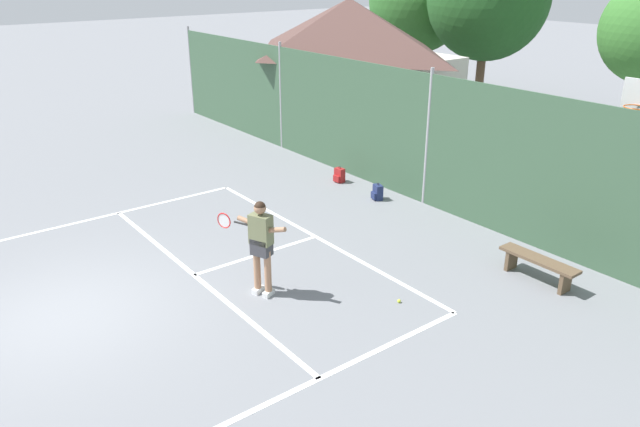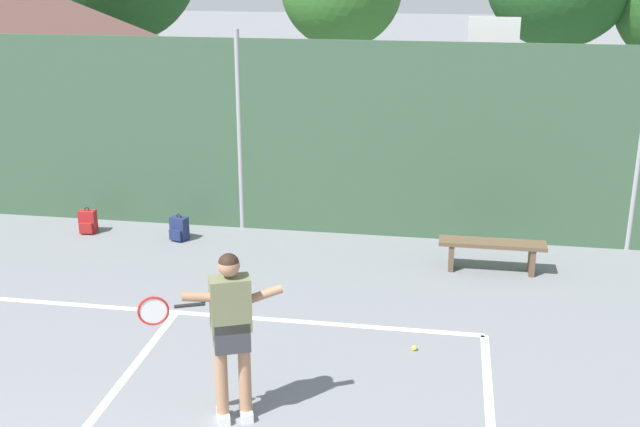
{
  "view_description": "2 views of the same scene",
  "coord_description": "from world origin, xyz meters",
  "px_view_note": "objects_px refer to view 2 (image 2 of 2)",
  "views": [
    {
      "loc": [
        10.0,
        -2.03,
        5.72
      ],
      "look_at": [
        1.39,
        4.56,
        1.26
      ],
      "focal_mm": 34.1,
      "sensor_mm": 36.0,
      "label": 1
    },
    {
      "loc": [
        3.51,
        -3.66,
        4.64
      ],
      "look_at": [
        1.62,
        7.62,
        0.8
      ],
      "focal_mm": 43.92,
      "sensor_mm": 36.0,
      "label": 2
    }
  ],
  "objects_px": {
    "basketball_hoop": "(490,87)",
    "tennis_player": "(230,323)",
    "courtside_bench": "(492,249)",
    "backpack_red": "(88,222)",
    "backpack_navy": "(179,229)",
    "tennis_ball": "(414,348)"
  },
  "relations": [
    {
      "from": "basketball_hoop",
      "to": "courtside_bench",
      "type": "height_order",
      "value": "basketball_hoop"
    },
    {
      "from": "tennis_player",
      "to": "tennis_ball",
      "type": "relative_size",
      "value": 28.1
    },
    {
      "from": "basketball_hoop",
      "to": "tennis_player",
      "type": "height_order",
      "value": "basketball_hoop"
    },
    {
      "from": "basketball_hoop",
      "to": "backpack_navy",
      "type": "xyz_separation_m",
      "value": [
        -5.1,
        -2.59,
        -2.12
      ]
    },
    {
      "from": "tennis_player",
      "to": "tennis_ball",
      "type": "bearing_deg",
      "value": 45.25
    },
    {
      "from": "tennis_player",
      "to": "courtside_bench",
      "type": "height_order",
      "value": "tennis_player"
    },
    {
      "from": "tennis_ball",
      "to": "backpack_navy",
      "type": "xyz_separation_m",
      "value": [
        -4.13,
        3.24,
        0.16
      ]
    },
    {
      "from": "backpack_red",
      "to": "backpack_navy",
      "type": "height_order",
      "value": "same"
    },
    {
      "from": "tennis_ball",
      "to": "courtside_bench",
      "type": "bearing_deg",
      "value": 69.54
    },
    {
      "from": "tennis_player",
      "to": "backpack_red",
      "type": "distance_m",
      "value": 6.58
    },
    {
      "from": "basketball_hoop",
      "to": "tennis_ball",
      "type": "relative_size",
      "value": 53.79
    },
    {
      "from": "backpack_navy",
      "to": "basketball_hoop",
      "type": "bearing_deg",
      "value": 26.95
    },
    {
      "from": "backpack_red",
      "to": "tennis_ball",
      "type": "bearing_deg",
      "value": -29.74
    },
    {
      "from": "basketball_hoop",
      "to": "backpack_navy",
      "type": "bearing_deg",
      "value": -153.05
    },
    {
      "from": "basketball_hoop",
      "to": "backpack_red",
      "type": "relative_size",
      "value": 7.67
    },
    {
      "from": "basketball_hoop",
      "to": "backpack_red",
      "type": "height_order",
      "value": "basketball_hoop"
    },
    {
      "from": "tennis_player",
      "to": "backpack_navy",
      "type": "relative_size",
      "value": 4.01
    },
    {
      "from": "tennis_ball",
      "to": "backpack_navy",
      "type": "relative_size",
      "value": 0.14
    },
    {
      "from": "backpack_navy",
      "to": "courtside_bench",
      "type": "distance_m",
      "value": 5.17
    },
    {
      "from": "tennis_player",
      "to": "tennis_ball",
      "type": "height_order",
      "value": "tennis_player"
    },
    {
      "from": "tennis_player",
      "to": "tennis_ball",
      "type": "distance_m",
      "value": 2.76
    },
    {
      "from": "basketball_hoop",
      "to": "tennis_ball",
      "type": "distance_m",
      "value": 6.33
    }
  ]
}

